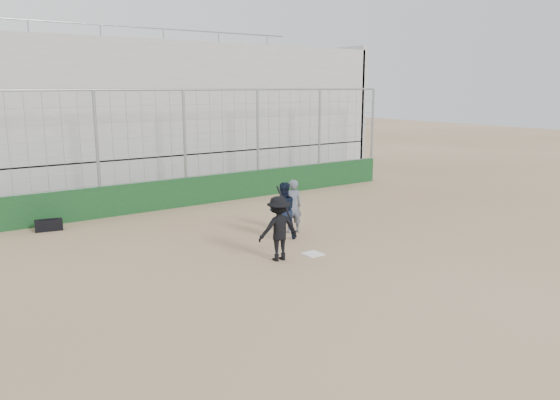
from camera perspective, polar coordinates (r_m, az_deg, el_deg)
ground at (r=13.67m, az=3.44°, el=-5.70°), size 90.00×90.00×0.00m
home_plate at (r=13.67m, az=3.44°, el=-5.65°), size 0.44×0.44×0.02m
backstop at (r=19.24m, az=-9.79°, el=2.20°), size 18.10×0.25×4.04m
bleachers at (r=23.57m, az=-15.32°, el=8.49°), size 20.25×6.70×6.98m
batter_at_plate at (r=13.02m, az=-0.15°, el=-2.98°), size 1.09×0.80×1.74m
catcher_crouched at (r=14.81m, az=0.34°, el=-2.14°), size 0.89×0.77×1.08m
umpire at (r=15.51m, az=1.31°, el=-0.93°), size 0.64×0.50×1.38m
equipment_bag at (r=17.19m, az=-23.01°, el=-2.43°), size 0.80×0.46×0.36m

